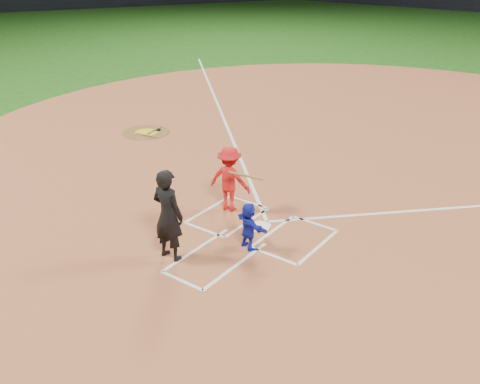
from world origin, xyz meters
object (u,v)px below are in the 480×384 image
Objects in this scene: home_plate at (260,226)px; catcher at (249,226)px; umpire at (168,215)px; on_deck_circle at (146,132)px; batter_at_plate at (230,179)px.

catcher reaches higher than home_plate.
umpire reaches higher than home_plate.
on_deck_circle is 8.58m from umpire.
catcher is 0.54× the size of umpire.
home_plate is at bearing -111.36° from umpire.
batter_at_plate is (6.07, -3.03, 0.84)m from on_deck_circle.
umpire is at bearing 70.61° from home_plate.
batter_at_plate is at bearing -84.36° from umpire.
on_deck_circle is at bearing -10.06° from catcher.
on_deck_circle is 6.83m from batter_at_plate.
catcher is at bearing -132.72° from umpire.
catcher is 1.97m from batter_at_plate.
umpire reaches higher than catcher.
batter_at_plate reaches higher than catcher.
batter_at_plate is at bearing -20.86° from catcher.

